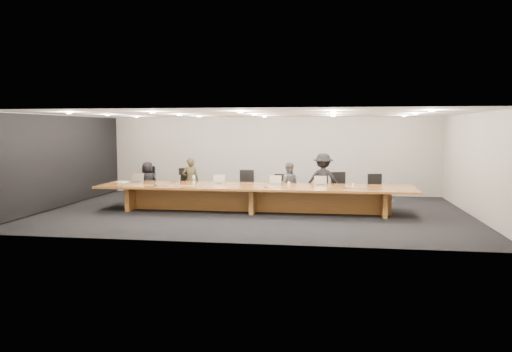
{
  "coord_description": "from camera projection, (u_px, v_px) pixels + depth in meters",
  "views": [
    {
      "loc": [
        2.17,
        -14.01,
        2.38
      ],
      "look_at": [
        0.0,
        0.3,
        1.0
      ],
      "focal_mm": 35.0,
      "sensor_mm": 36.0,
      "label": 1
    }
  ],
  "objects": [
    {
      "name": "chair_mid_left",
      "position": [
        245.0,
        187.0,
        15.69
      ],
      "size": [
        0.6,
        0.6,
        1.1
      ],
      "primitive_type": null,
      "rotation": [
        0.0,
        0.0,
        -0.09
      ],
      "color": "black",
      "rests_on": "ground"
    },
    {
      "name": "chair_right",
      "position": [
        340.0,
        189.0,
        15.14
      ],
      "size": [
        0.69,
        0.69,
        1.08
      ],
      "primitive_type": null,
      "rotation": [
        0.0,
        0.0,
        0.31
      ],
      "color": "black",
      "rests_on": "ground"
    },
    {
      "name": "amber_mug",
      "position": [
        186.0,
        183.0,
        14.59
      ],
      "size": [
        0.1,
        0.1,
        0.1
      ],
      "primitive_type": "cylinder",
      "rotation": [
        0.0,
        0.0,
        0.41
      ],
      "color": "brown",
      "rests_on": "conference_table"
    },
    {
      "name": "laptop_e",
      "position": [
        321.0,
        181.0,
        14.31
      ],
      "size": [
        0.38,
        0.29,
        0.28
      ],
      "primitive_type": null,
      "rotation": [
        0.0,
        0.0,
        0.11
      ],
      "color": "tan",
      "rests_on": "conference_table"
    },
    {
      "name": "person_a",
      "position": [
        148.0,
        182.0,
        15.99
      ],
      "size": [
        0.67,
        0.45,
        1.33
      ],
      "primitive_type": "imported",
      "rotation": [
        0.0,
        0.0,
        3.19
      ],
      "color": "black",
      "rests_on": "ground"
    },
    {
      "name": "mic_left",
      "position": [
        155.0,
        185.0,
        14.32
      ],
      "size": [
        0.18,
        0.18,
        0.03
      ],
      "primitive_type": "cone",
      "rotation": [
        0.0,
        0.0,
        0.44
      ],
      "color": "black",
      "rests_on": "conference_table"
    },
    {
      "name": "laptop_a",
      "position": [
        136.0,
        178.0,
        15.11
      ],
      "size": [
        0.37,
        0.28,
        0.28
      ],
      "primitive_type": null,
      "rotation": [
        0.0,
        0.0,
        -0.05
      ],
      "color": "tan",
      "rests_on": "conference_table"
    },
    {
      "name": "lime_gadget",
      "position": [
        123.0,
        181.0,
        15.2
      ],
      "size": [
        0.16,
        0.12,
        0.02
      ],
      "primitive_type": "cube",
      "rotation": [
        0.0,
        0.0,
        -0.39
      ],
      "color": "#4FC835",
      "rests_on": "notepad"
    },
    {
      "name": "paper_cup_far",
      "position": [
        353.0,
        185.0,
        13.96
      ],
      "size": [
        0.1,
        0.1,
        0.1
      ],
      "primitive_type": "cone",
      "rotation": [
        0.0,
        0.0,
        0.31
      ],
      "color": "white",
      "rests_on": "conference_table"
    },
    {
      "name": "chair_far_right",
      "position": [
        377.0,
        191.0,
        14.94
      ],
      "size": [
        0.65,
        0.65,
        1.04
      ],
      "primitive_type": null,
      "rotation": [
        0.0,
        0.0,
        0.26
      ],
      "color": "black",
      "rests_on": "ground"
    },
    {
      "name": "water_bottle",
      "position": [
        194.0,
        180.0,
        14.81
      ],
      "size": [
        0.08,
        0.08,
        0.24
      ],
      "primitive_type": "cylinder",
      "rotation": [
        0.0,
        0.0,
        -0.02
      ],
      "color": "silver",
      "rests_on": "conference_table"
    },
    {
      "name": "chair_far_left",
      "position": [
        144.0,
        184.0,
        16.15
      ],
      "size": [
        0.75,
        0.75,
        1.19
      ],
      "primitive_type": null,
      "rotation": [
        0.0,
        0.0,
        -0.29
      ],
      "color": "black",
      "rests_on": "ground"
    },
    {
      "name": "left_wall_panel",
      "position": [
        61.0,
        162.0,
        15.1
      ],
      "size": [
        0.08,
        7.84,
        2.74
      ],
      "primitive_type": "cube",
      "color": "black",
      "rests_on": "ground"
    },
    {
      "name": "laptop_d",
      "position": [
        274.0,
        180.0,
        14.51
      ],
      "size": [
        0.38,
        0.3,
        0.28
      ],
      "primitive_type": null,
      "rotation": [
        0.0,
        0.0,
        -0.15
      ],
      "color": "#C4B895",
      "rests_on": "conference_table"
    },
    {
      "name": "mic_right",
      "position": [
        346.0,
        188.0,
        13.59
      ],
      "size": [
        0.11,
        0.11,
        0.03
      ],
      "primitive_type": "cone",
      "rotation": [
        0.0,
        0.0,
        0.01
      ],
      "color": "black",
      "rests_on": "conference_table"
    },
    {
      "name": "mic_center",
      "position": [
        265.0,
        187.0,
        13.78
      ],
      "size": [
        0.14,
        0.14,
        0.03
      ],
      "primitive_type": "cone",
      "rotation": [
        0.0,
        0.0,
        -0.33
      ],
      "color": "black",
      "rests_on": "conference_table"
    },
    {
      "name": "paper_cup_near",
      "position": [
        289.0,
        184.0,
        14.35
      ],
      "size": [
        0.11,
        0.11,
        0.1
      ],
      "primitive_type": "cone",
      "rotation": [
        0.0,
        0.0,
        0.33
      ],
      "color": "white",
      "rests_on": "conference_table"
    },
    {
      "name": "person_b",
      "position": [
        190.0,
        181.0,
        15.85
      ],
      "size": [
        0.62,
        0.51,
        1.46
      ],
      "primitive_type": "imported",
      "rotation": [
        0.0,
        0.0,
        3.5
      ],
      "color": "#312B1A",
      "rests_on": "ground"
    },
    {
      "name": "chair_left",
      "position": [
        186.0,
        186.0,
        15.86
      ],
      "size": [
        0.71,
        0.71,
        1.14
      ],
      "primitive_type": null,
      "rotation": [
        0.0,
        0.0,
        0.27
      ],
      "color": "black",
      "rests_on": "ground"
    },
    {
      "name": "person_d",
      "position": [
        323.0,
        180.0,
        15.15
      ],
      "size": [
        1.06,
        0.62,
        1.63
      ],
      "primitive_type": "imported",
      "rotation": [
        0.0,
        0.0,
        3.13
      ],
      "color": "black",
      "rests_on": "ground"
    },
    {
      "name": "laptop_b",
      "position": [
        174.0,
        179.0,
        14.99
      ],
      "size": [
        0.37,
        0.32,
        0.25
      ],
      "primitive_type": null,
      "rotation": [
        0.0,
        0.0,
        -0.36
      ],
      "color": "#BEB291",
      "rests_on": "conference_table"
    },
    {
      "name": "person_c",
      "position": [
        288.0,
        184.0,
        15.27
      ],
      "size": [
        0.69,
        0.55,
        1.35
      ],
      "primitive_type": "imported",
      "rotation": [
        0.0,
        0.0,
        3.21
      ],
      "color": "#4D4D4F",
      "rests_on": "ground"
    },
    {
      "name": "notepad",
      "position": [
        122.0,
        182.0,
        15.22
      ],
      "size": [
        0.35,
        0.32,
        0.02
      ],
      "primitive_type": "cube",
      "rotation": [
        0.0,
        0.0,
        -0.42
      ],
      "color": "white",
      "rests_on": "conference_table"
    },
    {
      "name": "conference_table",
      "position": [
        254.0,
        194.0,
        14.29
      ],
      "size": [
        9.0,
        1.8,
        0.75
      ],
      "color": "brown",
      "rests_on": "ground"
    },
    {
      "name": "ground",
      "position": [
        254.0,
        212.0,
        14.34
      ],
      "size": [
        12.0,
        12.0,
        0.0
      ],
      "primitive_type": "plane",
      "color": "black",
      "rests_on": "ground"
    },
    {
      "name": "av_box",
      "position": [
        121.0,
        186.0,
        14.17
      ],
      "size": [
        0.2,
        0.15,
        0.03
      ],
      "primitive_type": "cube",
      "rotation": [
        0.0,
        0.0,
        -0.01
      ],
      "color": "#9D9DA1",
      "rests_on": "conference_table"
    },
    {
      "name": "chair_mid_right",
      "position": [
        279.0,
        190.0,
        15.35
      ],
      "size": [
        0.58,
        0.58,
        1.0
      ],
      "primitive_type": null,
      "rotation": [
        0.0,
        0.0,
        -0.16
      ],
      "color": "black",
      "rests_on": "ground"
    },
    {
      "name": "back_wall",
      "position": [
        271.0,
        156.0,
        18.15
      ],
      "size": [
        12.0,
        0.02,
        2.8
      ],
      "primitive_type": "cube",
      "color": "beige",
      "rests_on": "ground"
    },
    {
      "name": "laptop_c",
      "position": [
        218.0,
        179.0,
        14.74
      ],
      "size": [
        0.36,
        0.27,
        0.27
      ],
      "primitive_type": null,
      "rotation": [
        0.0,
        0.0,
        -0.06
      ],
      "color": "beige",
      "rests_on": "conference_table"
    }
  ]
}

